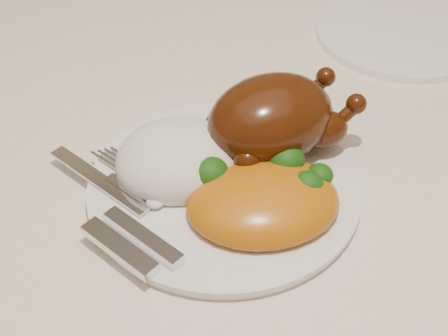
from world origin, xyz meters
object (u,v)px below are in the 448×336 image
object	(u,v)px
side_plate	(402,33)
roast_chicken	(274,118)
dinner_plate	(224,187)
dining_table	(245,221)

from	to	relation	value
side_plate	roast_chicken	size ratio (longest dim) A/B	1.34
dinner_plate	dining_table	bearing A→B (deg)	46.59
side_plate	roast_chicken	distance (m)	0.32
dining_table	dinner_plate	world-z (taller)	dinner_plate
roast_chicken	side_plate	bearing A→B (deg)	25.40
dining_table	side_plate	bearing A→B (deg)	29.23
dining_table	roast_chicken	bearing A→B (deg)	-28.02
dining_table	roast_chicken	world-z (taller)	roast_chicken
dinner_plate	roast_chicken	size ratio (longest dim) A/B	1.55
dinner_plate	roast_chicken	xyz separation A→B (m)	(0.06, 0.03, 0.05)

